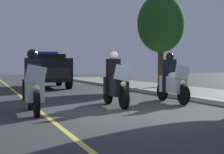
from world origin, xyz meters
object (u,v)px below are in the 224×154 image
object	(u,v)px
police_motorcycle_lead_right	(115,84)
tree_far_back	(161,24)
police_motorcycle_lead_left	(33,87)
police_motorcycle_trailing	(172,82)
police_suv	(48,69)

from	to	relation	value
police_motorcycle_lead_right	tree_far_back	distance (m)	9.01
police_motorcycle_lead_left	police_motorcycle_lead_right	bearing A→B (deg)	104.62
police_motorcycle_lead_right	police_motorcycle_trailing	size ratio (longest dim) A/B	1.00
police_motorcycle_lead_right	police_suv	bearing A→B (deg)	-177.90
police_motorcycle_lead_left	tree_far_back	bearing A→B (deg)	133.06
police_motorcycle_lead_left	police_motorcycle_trailing	bearing A→B (deg)	101.82
police_suv	tree_far_back	distance (m)	6.86
police_motorcycle_trailing	police_motorcycle_lead_left	bearing A→B (deg)	-78.18
police_motorcycle_lead_right	police_suv	world-z (taller)	police_suv
police_motorcycle_lead_right	police_suv	distance (m)	9.72
police_suv	tree_far_back	bearing A→B (deg)	62.13
police_motorcycle_lead_left	police_motorcycle_trailing	size ratio (longest dim) A/B	1.00
police_motorcycle_lead_left	police_suv	world-z (taller)	police_suv
police_motorcycle_trailing	tree_far_back	size ratio (longest dim) A/B	0.43
police_motorcycle_trailing	police_motorcycle_lead_right	bearing A→B (deg)	-81.53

